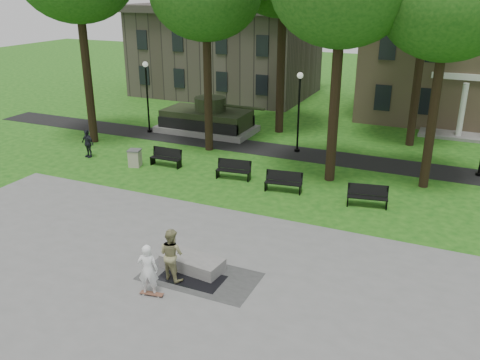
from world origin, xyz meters
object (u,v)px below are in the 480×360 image
object	(u,v)px
concrete_block	(192,263)
trash_bin	(135,158)
park_bench_0	(166,157)
friend_watching	(171,254)
skateboarder	(148,270)

from	to	relation	value
concrete_block	trash_bin	world-z (taller)	trash_bin
park_bench_0	trash_bin	distance (m)	1.73
friend_watching	park_bench_0	distance (m)	11.70
trash_bin	friend_watching	bearing A→B (deg)	-48.91
concrete_block	skateboarder	size ratio (longest dim) A/B	1.23
concrete_block	park_bench_0	world-z (taller)	park_bench_0
park_bench_0	trash_bin	xyz separation A→B (m)	(-1.53, -0.79, -0.04)
skateboarder	park_bench_0	bearing A→B (deg)	-80.93
park_bench_0	friend_watching	bearing A→B (deg)	-57.37
park_bench_0	concrete_block	bearing A→B (deg)	-53.71
trash_bin	park_bench_0	bearing A→B (deg)	27.40
park_bench_0	trash_bin	bearing A→B (deg)	-152.81
skateboarder	trash_bin	distance (m)	12.74
skateboarder	park_bench_0	world-z (taller)	skateboarder
concrete_block	trash_bin	bearing A→B (deg)	134.96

